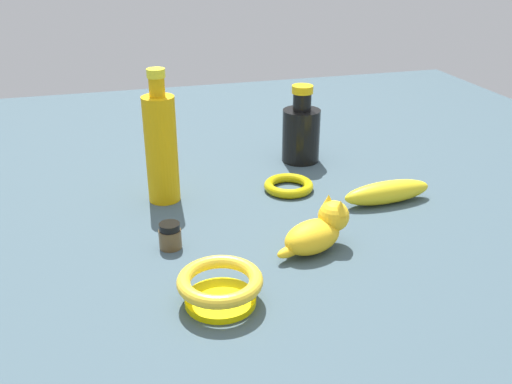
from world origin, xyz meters
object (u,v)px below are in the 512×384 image
banana (387,192)px  cat_figurine (318,230)px  bowl (220,286)px  bottle_tall (161,146)px  bottle_short (301,132)px  bangle (289,186)px  nail_polish_jar (170,236)px

banana → cat_figurine: bearing=-149.8°
bowl → bottle_tall: bearing=-85.0°
banana → bottle_tall: bearing=158.5°
bottle_short → bowl: bearing=59.1°
bowl → banana: 0.45m
cat_figurine → bangle: bearing=-96.9°
cat_figurine → bottle_tall: bearing=-50.0°
bottle_short → bowl: size_ratio=1.43×
nail_polish_jar → bowl: bowl is taller
banana → nail_polish_jar: bearing=-176.0°
bowl → bangle: size_ratio=1.21×
bangle → nail_polish_jar: bearing=32.4°
cat_figurine → bowl: bearing=29.1°
bottle_tall → bangle: size_ratio=2.56×
bottle_short → bangle: (0.08, 0.15, -0.06)m
nail_polish_jar → bottle_tall: (-0.01, -0.19, 0.09)m
bottle_short → nail_polish_jar: bearing=42.9°
banana → bowl: bearing=-152.2°
bowl → banana: size_ratio=0.67×
nail_polish_jar → bottle_short: bottle_short is taller
bangle → banana: bearing=146.7°
nail_polish_jar → bowl: size_ratio=0.36×
nail_polish_jar → bottle_short: bearing=-137.1°
bottle_tall → bangle: bottle_tall is taller
bottle_tall → bowl: (-0.03, 0.37, -0.08)m
banana → bottle_short: bearing=104.5°
cat_figurine → banana: (-0.20, -0.13, -0.01)m
bottle_tall → banana: size_ratio=1.42×
bowl → bangle: bearing=-122.3°
nail_polish_jar → banana: size_ratio=0.24×
nail_polish_jar → cat_figurine: size_ratio=0.32×
bottle_short → bangle: bottle_short is taller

